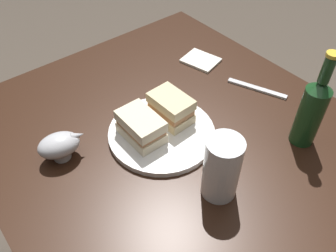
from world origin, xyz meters
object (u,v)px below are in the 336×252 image
gravy_boat (60,145)px  cider_bottle (312,110)px  pint_glass (221,171)px  napkin (201,60)px  fork (257,89)px  sandwich_half_right (141,127)px  plate (162,133)px  sandwich_half_left (171,108)px

gravy_boat → cider_bottle: cider_bottle is taller
pint_glass → napkin: pint_glass is taller
cider_bottle → fork: (-0.21, 0.07, -0.10)m
sandwich_half_right → napkin: (-0.16, 0.36, -0.04)m
cider_bottle → fork: size_ratio=1.45×
pint_glass → sandwich_half_right: bearing=-169.7°
plate → sandwich_half_right: bearing=-109.3°
cider_bottle → plate: bearing=-131.7°
plate → sandwich_half_left: sandwich_half_left is taller
sandwich_half_right → pint_glass: bearing=10.3°
cider_bottle → sandwich_half_right: bearing=-128.8°
sandwich_half_left → cider_bottle: cider_bottle is taller
napkin → fork: (0.21, 0.03, -0.00)m
sandwich_half_left → sandwich_half_right: (0.00, -0.10, -0.00)m
plate → gravy_boat: 0.25m
plate → pint_glass: pint_glass is taller
sandwich_half_left → napkin: 0.31m
cider_bottle → napkin: size_ratio=2.37×
plate → fork: bearing=84.6°
plate → napkin: bearing=120.5°
gravy_boat → fork: size_ratio=0.67×
pint_glass → fork: 0.40m
plate → pint_glass: bearing=-2.3°
pint_glass → cider_bottle: size_ratio=0.61×
pint_glass → cider_bottle: cider_bottle is taller
plate → sandwich_half_left: size_ratio=2.41×
sandwich_half_right → pint_glass: size_ratio=0.75×
gravy_boat → napkin: size_ratio=1.10×
sandwich_half_right → gravy_boat: sandwich_half_right is taller
sandwich_half_right → fork: size_ratio=0.66×
gravy_boat → fork: gravy_boat is taller
pint_glass → fork: size_ratio=0.88×
napkin → sandwich_half_left: bearing=-58.4°
plate → pint_glass: 0.22m
plate → sandwich_half_right: 0.07m
plate → pint_glass: size_ratio=1.75×
plate → fork: plate is taller
fork → cider_bottle: bearing=-41.3°
sandwich_half_left → fork: sandwich_half_left is taller
plate → fork: 0.34m
cider_bottle → pint_glass: bearing=-94.7°
sandwich_half_right → napkin: 0.40m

